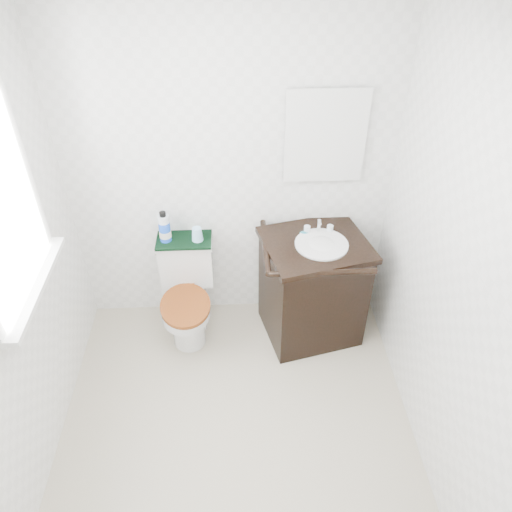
{
  "coord_description": "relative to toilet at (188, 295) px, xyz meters",
  "views": [
    {
      "loc": [
        0.03,
        -1.75,
        2.79
      ],
      "look_at": [
        0.15,
        0.75,
        0.84
      ],
      "focal_mm": 35.0,
      "sensor_mm": 36.0,
      "label": 1
    }
  ],
  "objects": [
    {
      "name": "floor",
      "position": [
        0.33,
        -0.97,
        -0.32
      ],
      "size": [
        2.4,
        2.4,
        0.0
      ],
      "primitive_type": "plane",
      "color": "#B1A78F",
      "rests_on": "ground"
    },
    {
      "name": "ceiling",
      "position": [
        0.33,
        -0.97,
        2.08
      ],
      "size": [
        2.4,
        2.4,
        0.0
      ],
      "primitive_type": "plane",
      "rotation": [
        3.14,
        0.0,
        0.0
      ],
      "color": "silver",
      "rests_on": "wall_back"
    },
    {
      "name": "wall_back",
      "position": [
        0.33,
        0.23,
        0.88
      ],
      "size": [
        2.4,
        0.0,
        2.4
      ],
      "primitive_type": "plane",
      "rotation": [
        1.57,
        0.0,
        0.0
      ],
      "color": "white",
      "rests_on": "ground"
    },
    {
      "name": "wall_right",
      "position": [
        1.43,
        -0.97,
        0.88
      ],
      "size": [
        0.0,
        2.4,
        2.4
      ],
      "primitive_type": "plane",
      "rotation": [
        1.57,
        0.0,
        -1.57
      ],
      "color": "white",
      "rests_on": "ground"
    },
    {
      "name": "mirror",
      "position": [
        0.95,
        0.2,
        1.13
      ],
      "size": [
        0.5,
        0.02,
        0.6
      ],
      "primitive_type": "cube",
      "color": "silver",
      "rests_on": "wall_back"
    },
    {
      "name": "toilet",
      "position": [
        0.0,
        0.0,
        0.0
      ],
      "size": [
        0.39,
        0.62,
        0.73
      ],
      "color": "silver",
      "rests_on": "floor"
    },
    {
      "name": "vanity",
      "position": [
        0.9,
        -0.07,
        0.11
      ],
      "size": [
        0.8,
        0.72,
        0.92
      ],
      "color": "black",
      "rests_on": "floor"
    },
    {
      "name": "trash_bin",
      "position": [
        0.74,
        0.13,
        -0.19
      ],
      "size": [
        0.22,
        0.19,
        0.26
      ],
      "color": "silver",
      "rests_on": "floor"
    },
    {
      "name": "towel",
      "position": [
        -0.0,
        0.12,
        0.41
      ],
      "size": [
        0.38,
        0.22,
        0.02
      ],
      "primitive_type": "cube",
      "color": "black",
      "rests_on": "toilet"
    },
    {
      "name": "mouthwash_bottle",
      "position": [
        -0.12,
        0.11,
        0.53
      ],
      "size": [
        0.08,
        0.08,
        0.23
      ],
      "color": "blue",
      "rests_on": "towel"
    },
    {
      "name": "cup",
      "position": [
        0.1,
        0.1,
        0.47
      ],
      "size": [
        0.08,
        0.08,
        0.1
      ],
      "primitive_type": "cone",
      "color": "#99D4FB",
      "rests_on": "towel"
    },
    {
      "name": "soap_bar",
      "position": [
        0.83,
        0.03,
        0.51
      ],
      "size": [
        0.07,
        0.04,
        0.02
      ],
      "primitive_type": "ellipsoid",
      "color": "#1B7384",
      "rests_on": "vanity"
    }
  ]
}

